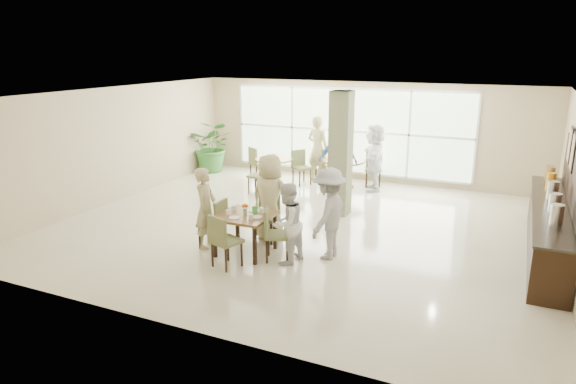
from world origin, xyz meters
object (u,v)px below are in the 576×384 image
at_px(adult_a, 338,162).
at_px(adult_b, 374,157).
at_px(buffet_counter, 550,225).
at_px(adult_standing, 318,149).
at_px(round_table_right, 343,166).
at_px(potted_plant, 213,146).
at_px(teen_far, 270,197).
at_px(round_table_left, 274,165).
at_px(teen_left, 206,208).
at_px(main_table, 245,219).
at_px(teen_standing, 329,214).
at_px(teen_right, 287,223).

height_order(adult_a, adult_b, adult_b).
bearing_deg(buffet_counter, adult_a, 155.84).
bearing_deg(adult_standing, round_table_right, 175.19).
height_order(potted_plant, teen_far, teen_far).
bearing_deg(round_table_left, teen_left, -79.39).
bearing_deg(main_table, teen_left, -177.13).
bearing_deg(adult_b, teen_standing, -11.61).
bearing_deg(buffet_counter, teen_standing, -153.10).
bearing_deg(teen_far, teen_left, 52.69).
bearing_deg(potted_plant, buffet_counter, -18.50).
distance_m(buffet_counter, teen_far, 5.22).
xyz_separation_m(round_table_left, potted_plant, (-2.44, 0.70, 0.23)).
bearing_deg(adult_b, buffet_counter, 36.12).
distance_m(teen_left, teen_right, 1.70).
xyz_separation_m(teen_left, teen_far, (0.91, 0.89, 0.09)).
xyz_separation_m(main_table, round_table_left, (-1.71, 4.68, -0.10)).
xyz_separation_m(teen_left, adult_a, (1.05, 4.51, 0.10)).
distance_m(potted_plant, teen_far, 6.20).
relative_size(main_table, teen_far, 0.56).
relative_size(teen_right, teen_standing, 0.87).
distance_m(teen_left, teen_standing, 2.34).
bearing_deg(main_table, round_table_right, 88.70).
xyz_separation_m(teen_left, adult_standing, (0.07, 5.63, 0.16)).
bearing_deg(teen_left, main_table, -97.37).
relative_size(round_table_left, teen_right, 0.71).
height_order(teen_right, teen_standing, teen_standing).
distance_m(buffet_counter, potted_plant, 9.75).
bearing_deg(round_table_left, adult_a, -6.18).
height_order(round_table_left, teen_left, teen_left).
height_order(round_table_right, teen_left, teen_left).
xyz_separation_m(round_table_left, teen_far, (1.79, -3.83, 0.30)).
xyz_separation_m(round_table_left, round_table_right, (1.83, 0.59, 0.02)).
xyz_separation_m(round_table_right, teen_far, (-0.03, -4.42, 0.28)).
xyz_separation_m(round_table_left, buffet_counter, (6.81, -2.40, -0.01)).
relative_size(main_table, teen_right, 0.67).
xyz_separation_m(buffet_counter, adult_b, (-4.15, 3.05, 0.34)).
distance_m(round_table_right, teen_far, 4.43).
bearing_deg(round_table_right, teen_standing, -74.47).
distance_m(round_table_left, buffet_counter, 7.22).
distance_m(main_table, round_table_left, 4.98).
bearing_deg(teen_right, adult_b, -168.57).
relative_size(teen_far, adult_b, 0.97).
bearing_deg(round_table_right, round_table_left, -162.15).
bearing_deg(teen_far, buffet_counter, -155.64).
height_order(buffet_counter, teen_far, buffet_counter).
bearing_deg(teen_right, adult_standing, -151.64).
xyz_separation_m(round_table_left, adult_b, (2.66, 0.65, 0.33)).
xyz_separation_m(teen_left, teen_standing, (2.29, 0.48, 0.06)).
relative_size(buffet_counter, teen_far, 2.72).
bearing_deg(teen_right, adult_a, -159.63).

